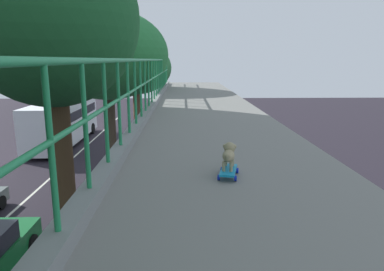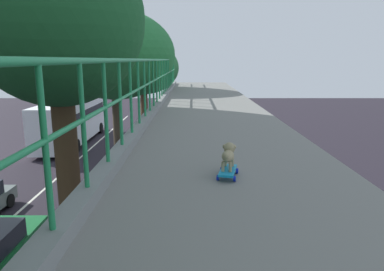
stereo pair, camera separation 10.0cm
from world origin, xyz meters
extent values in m
cylinder|color=#218D51|center=(-0.25, 0.00, 6.64)|extent=(0.06, 34.74, 0.06)
cylinder|color=#218D51|center=(-0.25, 0.00, 6.14)|extent=(0.04, 34.74, 0.04)
cylinder|color=#218D51|center=(-0.25, 0.41, 6.08)|extent=(0.04, 0.04, 1.12)
cylinder|color=#218D51|center=(-0.25, 1.22, 6.08)|extent=(0.04, 0.04, 1.12)
cylinder|color=#218D51|center=(-0.25, 2.03, 6.08)|extent=(0.04, 0.04, 1.12)
cylinder|color=#218D51|center=(-0.25, 2.84, 6.08)|extent=(0.04, 0.04, 1.12)
cylinder|color=#218D51|center=(-0.25, 3.65, 6.08)|extent=(0.04, 0.04, 1.12)
cylinder|color=#218D51|center=(-0.25, 4.47, 6.08)|extent=(0.04, 0.04, 1.12)
cylinder|color=#218D51|center=(-0.25, 5.28, 6.08)|extent=(0.04, 0.04, 1.12)
cylinder|color=#218D51|center=(-0.25, 6.09, 6.08)|extent=(0.04, 0.04, 1.12)
cylinder|color=#218D51|center=(-0.25, 6.90, 6.08)|extent=(0.04, 0.04, 1.12)
cylinder|color=#218D51|center=(-0.25, 7.71, 6.08)|extent=(0.04, 0.04, 1.12)
cylinder|color=#218D51|center=(-0.25, 8.53, 6.08)|extent=(0.04, 0.04, 1.12)
cylinder|color=#218D51|center=(-0.25, 9.34, 6.08)|extent=(0.04, 0.04, 1.12)
cylinder|color=#218D51|center=(-0.25, 10.15, 6.08)|extent=(0.04, 0.04, 1.12)
cylinder|color=#218D51|center=(-0.25, 10.96, 6.08)|extent=(0.04, 0.04, 1.12)
cylinder|color=#218D51|center=(-0.25, 11.77, 6.08)|extent=(0.04, 0.04, 1.12)
cylinder|color=#218D51|center=(-0.25, 12.59, 6.08)|extent=(0.04, 0.04, 1.12)
cylinder|color=#218D51|center=(-0.25, 13.40, 6.08)|extent=(0.04, 0.04, 1.12)
cylinder|color=#218D51|center=(-0.25, 14.21, 6.08)|extent=(0.04, 0.04, 1.12)
cylinder|color=#218D51|center=(-0.25, 15.02, 6.08)|extent=(0.04, 0.04, 1.12)
cylinder|color=#218D51|center=(-0.25, 15.83, 6.08)|extent=(0.04, 0.04, 1.12)
cylinder|color=#218D51|center=(-0.25, 16.65, 6.08)|extent=(0.04, 0.04, 1.12)
cylinder|color=black|center=(-4.74, 9.53, 0.34)|extent=(0.23, 0.68, 0.68)
cylinder|color=black|center=(-7.70, 13.32, 0.31)|extent=(0.22, 0.63, 0.63)
cube|color=white|center=(-9.02, 26.18, 1.86)|extent=(2.59, 10.92, 3.17)
cube|color=black|center=(-9.02, 26.18, 2.42)|extent=(2.61, 10.05, 0.70)
cylinder|color=black|center=(-7.77, 30.00, 0.48)|extent=(0.28, 0.96, 0.96)
cylinder|color=black|center=(-10.26, 30.00, 0.48)|extent=(0.28, 0.96, 0.96)
cylinder|color=black|center=(-7.77, 23.18, 0.48)|extent=(0.28, 0.96, 0.96)
cylinder|color=black|center=(-10.26, 23.18, 0.48)|extent=(0.28, 0.96, 0.96)
cylinder|color=#483520|center=(-2.54, 6.96, 3.22)|extent=(0.59, 0.59, 6.45)
ellipsoid|color=#1F5F30|center=(-2.54, 6.96, 7.60)|extent=(4.21, 4.21, 4.20)
cylinder|color=#4C3E2E|center=(-2.63, 13.68, 2.71)|extent=(0.42, 0.42, 5.42)
ellipsoid|color=#29783C|center=(-2.63, 13.68, 6.85)|extent=(5.20, 5.20, 3.82)
cylinder|color=brown|center=(-2.58, 22.12, 2.40)|extent=(0.49, 0.49, 4.79)
ellipsoid|color=#2E783E|center=(-2.58, 22.12, 6.11)|extent=(4.79, 4.79, 3.52)
cube|color=#138FC6|center=(1.10, 1.90, 5.46)|extent=(0.25, 0.45, 0.02)
cylinder|color=#0E23B4|center=(1.22, 2.02, 5.42)|extent=(0.04, 0.06, 0.06)
cylinder|color=#0E23B4|center=(1.04, 2.06, 5.42)|extent=(0.04, 0.06, 0.06)
cylinder|color=#0E23B4|center=(1.15, 1.75, 5.42)|extent=(0.04, 0.06, 0.06)
cylinder|color=#0E23B4|center=(0.98, 1.79, 5.42)|extent=(0.04, 0.06, 0.06)
cylinder|color=#978B67|center=(1.16, 2.02, 5.53)|extent=(0.04, 0.04, 0.11)
cylinder|color=#978B67|center=(1.08, 2.04, 5.53)|extent=(0.04, 0.04, 0.11)
cylinder|color=#978B67|center=(1.11, 1.82, 5.53)|extent=(0.04, 0.04, 0.11)
cylinder|color=#978B67|center=(1.04, 1.84, 5.53)|extent=(0.04, 0.04, 0.11)
ellipsoid|color=#978B67|center=(1.10, 1.93, 5.62)|extent=(0.19, 0.30, 0.12)
sphere|color=#978B67|center=(1.12, 2.04, 5.68)|extent=(0.13, 0.13, 0.13)
ellipsoid|color=gray|center=(1.14, 2.10, 5.67)|extent=(0.06, 0.07, 0.04)
sphere|color=#978B67|center=(1.17, 2.03, 5.69)|extent=(0.06, 0.06, 0.06)
sphere|color=#978B67|center=(1.07, 2.05, 5.69)|extent=(0.06, 0.06, 0.06)
sphere|color=#978B67|center=(1.07, 1.79, 5.65)|extent=(0.06, 0.06, 0.06)
camera|label=1|loc=(0.60, -1.80, 6.66)|focal=32.88mm
camera|label=2|loc=(0.70, -1.80, 6.66)|focal=32.88mm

